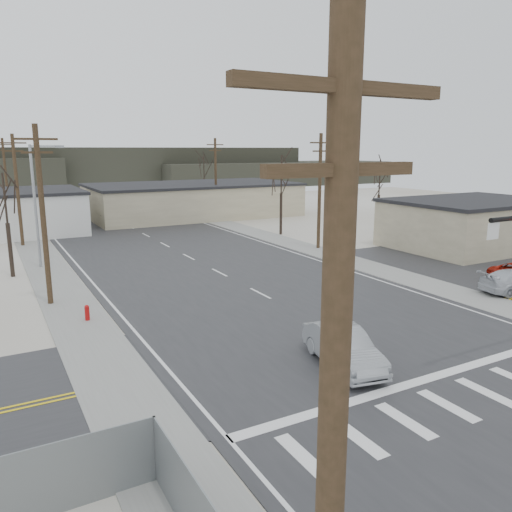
% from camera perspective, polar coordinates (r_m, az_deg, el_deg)
% --- Properties ---
extents(ground, '(140.00, 140.00, 0.00)m').
position_cam_1_polar(ground, '(24.27, 9.88, -9.01)').
color(ground, silver).
rests_on(ground, ground).
extents(main_road, '(18.00, 110.00, 0.05)m').
position_cam_1_polar(main_road, '(36.61, -4.86, -1.58)').
color(main_road, '#262729').
rests_on(main_road, ground).
extents(cross_road, '(90.00, 10.00, 0.04)m').
position_cam_1_polar(cross_road, '(24.26, 9.88, -8.96)').
color(cross_road, '#262729').
rests_on(cross_road, ground).
extents(parking_lot, '(18.00, 20.00, 0.03)m').
position_cam_1_polar(parking_lot, '(42.52, 26.19, -0.88)').
color(parking_lot, '#262729').
rests_on(parking_lot, ground).
extents(sidewalk_left, '(3.00, 90.00, 0.06)m').
position_cam_1_polar(sidewalk_left, '(38.72, -22.48, -1.71)').
color(sidewalk_left, gray).
rests_on(sidewalk_left, ground).
extents(sidewalk_right, '(3.00, 90.00, 0.06)m').
position_cam_1_polar(sidewalk_right, '(45.90, 4.74, 1.23)').
color(sidewalk_right, gray).
rests_on(sidewalk_right, ground).
extents(fire_hydrant, '(0.24, 0.24, 0.87)m').
position_cam_1_polar(fire_hydrant, '(27.17, -18.74, -6.16)').
color(fire_hydrant, '#A50C0C').
rests_on(fire_hydrant, ground).
extents(building_right_far, '(26.30, 14.30, 4.30)m').
position_cam_1_polar(building_right_far, '(66.51, -7.19, 6.41)').
color(building_right_far, '#BCB08F').
rests_on(building_right_far, ground).
extents(building_lot, '(14.30, 10.30, 4.30)m').
position_cam_1_polar(building_lot, '(48.84, 23.43, 3.46)').
color(building_lot, '#BCB08F').
rests_on(building_lot, ground).
extents(upole_left_a, '(2.20, 0.30, 10.00)m').
position_cam_1_polar(upole_left_a, '(5.71, 8.49, -25.26)').
color(upole_left_a, '#432F1F').
rests_on(upole_left_a, ground).
extents(upole_left_b, '(2.20, 0.30, 10.00)m').
position_cam_1_polar(upole_left_b, '(29.90, -23.20, 4.52)').
color(upole_left_b, '#432F1F').
rests_on(upole_left_b, ground).
extents(upole_left_c, '(2.20, 0.30, 10.00)m').
position_cam_1_polar(upole_left_c, '(49.76, -25.62, 6.97)').
color(upole_left_c, '#432F1F').
rests_on(upole_left_c, ground).
extents(upole_left_d, '(2.20, 0.30, 10.00)m').
position_cam_1_polar(upole_left_d, '(69.71, -26.67, 8.02)').
color(upole_left_d, '#432F1F').
rests_on(upole_left_d, ground).
extents(upole_right_a, '(2.20, 0.30, 10.00)m').
position_cam_1_polar(upole_right_a, '(44.08, 7.28, 7.54)').
color(upole_right_a, '#432F1F').
rests_on(upole_right_a, ground).
extents(upole_right_b, '(2.20, 0.30, 10.00)m').
position_cam_1_polar(upole_right_b, '(63.18, -4.63, 8.96)').
color(upole_right_b, '#432F1F').
rests_on(upole_right_b, ground).
extents(streetlight_main, '(2.40, 0.25, 9.00)m').
position_cam_1_polar(streetlight_main, '(39.88, -23.69, 5.95)').
color(streetlight_main, gray).
rests_on(streetlight_main, ground).
extents(tree_left_near, '(3.30, 3.30, 7.35)m').
position_cam_1_polar(tree_left_near, '(37.74, -26.74, 5.60)').
color(tree_left_near, black).
rests_on(tree_left_near, ground).
extents(tree_right_mid, '(3.74, 3.74, 8.33)m').
position_cam_1_polar(tree_right_mid, '(51.23, 2.91, 9.05)').
color(tree_right_mid, black).
rests_on(tree_right_mid, ground).
extents(tree_right_far, '(3.52, 3.52, 7.84)m').
position_cam_1_polar(tree_right_far, '(75.55, -5.97, 9.72)').
color(tree_right_far, black).
rests_on(tree_right_far, ground).
extents(tree_lot, '(3.52, 3.52, 7.84)m').
position_cam_1_polar(tree_lot, '(53.80, 13.94, 8.48)').
color(tree_lot, black).
rests_on(tree_lot, ground).
extents(hill_center, '(80.00, 18.00, 9.00)m').
position_cam_1_polar(hill_center, '(117.36, -14.47, 9.72)').
color(hill_center, '#333026').
rests_on(hill_center, ground).
extents(hill_right, '(60.00, 18.00, 5.50)m').
position_cam_1_polar(hill_right, '(125.47, 2.16, 9.42)').
color(hill_right, '#333026').
rests_on(hill_right, ground).
extents(sedan_crossing, '(2.53, 4.96, 1.56)m').
position_cam_1_polar(sedan_crossing, '(20.81, 9.96, -10.23)').
color(sedan_crossing, gray).
rests_on(sedan_crossing, main_road).
extents(car_far_a, '(4.08, 5.85, 1.57)m').
position_cam_1_polar(car_far_a, '(60.49, -15.97, 4.21)').
color(car_far_a, black).
rests_on(car_far_a, main_road).
extents(car_far_b, '(1.96, 4.01, 1.32)m').
position_cam_1_polar(car_far_b, '(71.10, -17.14, 5.16)').
color(car_far_b, black).
rests_on(car_far_b, main_road).
extents(car_parked_dark_a, '(4.81, 2.47, 1.57)m').
position_cam_1_polar(car_parked_dark_a, '(44.03, 22.27, 0.94)').
color(car_parked_dark_a, black).
rests_on(car_parked_dark_a, parking_lot).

